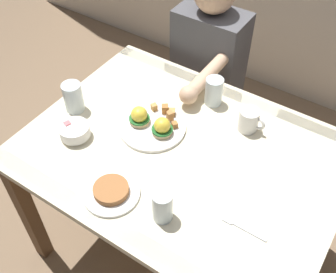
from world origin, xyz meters
TOP-DOWN VIEW (x-y plane):
  - ground_plane at (0.00, 0.00)m, footprint 6.00×6.00m
  - dining_table at (0.00, 0.00)m, footprint 1.20×0.90m
  - eggs_benedict_plate at (-0.16, 0.03)m, footprint 0.27×0.27m
  - fruit_bowl at (-0.39, -0.17)m, footprint 0.12×0.12m
  - coffee_mug at (0.16, 0.24)m, footprint 0.11×0.08m
  - fork at (0.34, -0.18)m, footprint 0.16×0.02m
  - water_glass_near at (-0.50, -0.05)m, footprint 0.08×0.08m
  - water_glass_far at (0.10, -0.28)m, footprint 0.07×0.07m
  - water_glass_extra at (-0.04, 0.31)m, footprint 0.07×0.07m
  - side_plate at (-0.10, -0.31)m, footprint 0.20×0.20m
  - diner_person at (-0.23, 0.60)m, footprint 0.34×0.54m

SIDE VIEW (x-z plane):
  - ground_plane at x=0.00m, z-range 0.00..0.00m
  - dining_table at x=0.00m, z-range 0.26..1.00m
  - diner_person at x=-0.23m, z-range 0.08..1.22m
  - fork at x=0.34m, z-range 0.74..0.74m
  - side_plate at x=-0.10m, z-range 0.74..0.77m
  - eggs_benedict_plate at x=-0.16m, z-range 0.72..0.81m
  - fruit_bowl at x=-0.39m, z-range 0.74..0.80m
  - coffee_mug at x=0.16m, z-range 0.74..0.84m
  - water_glass_extra at x=-0.04m, z-range 0.73..0.86m
  - water_glass_far at x=0.10m, z-range 0.73..0.86m
  - water_glass_near at x=-0.50m, z-range 0.73..0.86m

